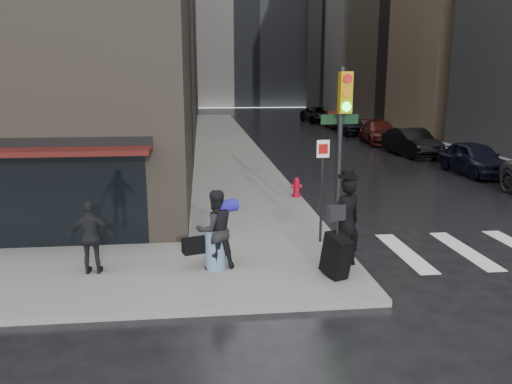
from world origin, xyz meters
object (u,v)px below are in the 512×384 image
Objects in this scene: man_overcoat at (344,227)px; parked_car_2 at (411,142)px; parked_car_3 at (379,132)px; man_greycoat at (92,237)px; man_jeans at (215,230)px; parked_car_6 at (318,115)px; fire_hydrant at (296,188)px; parked_car_1 at (474,158)px; parked_car_4 at (351,125)px; parked_car_5 at (336,119)px; traffic_light at (340,132)px.

man_overcoat reaches higher than parked_car_2.
parked_car_2 is at bearing -86.56° from parked_car_3.
man_overcoat is 5.53m from man_greycoat.
man_overcoat is at bearing 155.89° from man_jeans.
parked_car_3 is at bearing -94.45° from parked_car_6.
parked_car_2 is at bearing -139.75° from man_overcoat.
parked_car_3 reaches higher than fire_hydrant.
man_greycoat is at bearing -143.74° from parked_car_1.
man_greycoat is at bearing -116.24° from parked_car_4.
parked_car_1 is 17.95m from parked_car_4.
man_overcoat is 7.11m from fire_hydrant.
man_greycoat is 27.34m from parked_car_3.
parked_car_5 is (0.12, 11.96, -0.02)m from parked_car_3.
traffic_light reaches higher than parked_car_5.
traffic_light reaches higher than fire_hydrant.
parked_car_1 is 29.91m from parked_car_6.
parked_car_5 is (9.06, 28.19, 0.28)m from fire_hydrant.
man_jeans is 26.01m from parked_car_3.
parked_car_2 reaches higher than parked_car_5.
man_overcoat is 0.51× the size of parked_car_1.
fire_hydrant is 0.16× the size of parked_car_1.
man_overcoat is 0.47× the size of parked_car_2.
parked_car_5 reaches higher than fire_hydrant.
man_jeans is at bearing -138.26° from parked_car_1.
fire_hydrant is at bearing -133.30° from man_jeans.
fire_hydrant is (5.80, 6.79, -0.50)m from man_greycoat.
traffic_light reaches higher than parked_car_6.
man_greycoat is 0.29× the size of parked_car_6.
man_overcoat reaches higher than parked_car_4.
parked_car_6 is (0.11, 23.92, -0.00)m from parked_car_2.
parked_car_4 is 11.96m from parked_car_6.
man_greycoat is 8.95m from fire_hydrant.
parked_car_3 is 1.15× the size of parked_car_4.
parked_car_4 is at bearing 85.95° from parked_car_2.
parked_car_3 is at bearing -87.36° from parked_car_4.
fire_hydrant is 0.12× the size of parked_car_6.
man_jeans is at bearing -103.24° from parked_car_5.
traffic_light is 1.00× the size of parked_car_1.
parked_car_3 is (14.75, 23.02, -0.20)m from man_greycoat.
parked_car_1 reaches higher than fire_hydrant.
man_jeans is 7.51m from fire_hydrant.
man_overcoat is 19.53m from parked_car_2.
man_greycoat is 0.36× the size of parked_car_4.
man_greycoat is 22.39m from parked_car_2.
man_overcoat is at bearing -106.73° from parked_car_4.
man_overcoat is 25.07m from parked_car_3.
traffic_light is (5.87, 1.56, 2.06)m from man_greycoat.
man_overcoat is at bearing 178.21° from man_greycoat.
parked_car_2 is 5.99m from parked_car_3.
traffic_light is at bearing -107.13° from parked_car_4.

